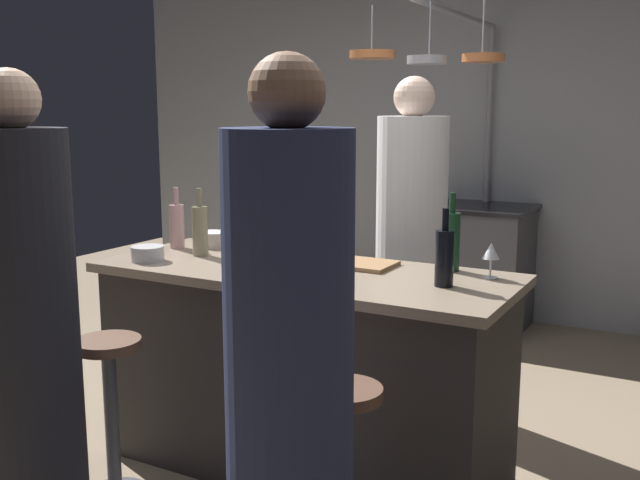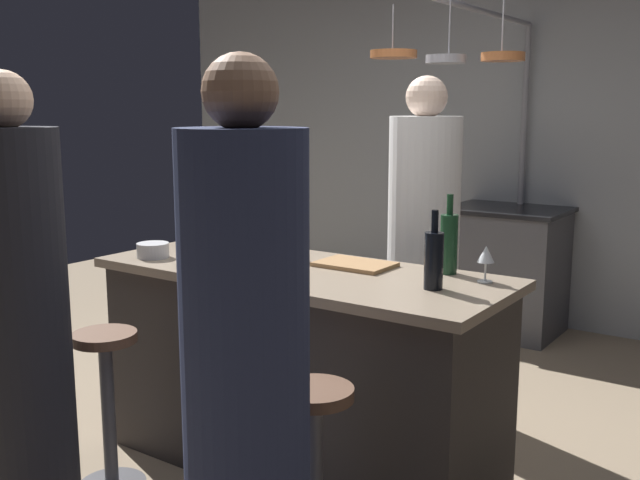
{
  "view_description": "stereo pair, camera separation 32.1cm",
  "coord_description": "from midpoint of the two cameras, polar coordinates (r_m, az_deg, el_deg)",
  "views": [
    {
      "loc": [
        1.53,
        -2.62,
        1.57
      ],
      "look_at": [
        0.0,
        0.15,
        1.0
      ],
      "focal_mm": 41.07,
      "sensor_mm": 36.0,
      "label": 1
    },
    {
      "loc": [
        1.8,
        -2.45,
        1.57
      ],
      "look_at": [
        0.0,
        0.15,
        1.0
      ],
      "focal_mm": 41.07,
      "sensor_mm": 36.0,
      "label": 2
    }
  ],
  "objects": [
    {
      "name": "overhead_pot_rack",
      "position": [
        4.66,
        13.97,
        11.06
      ],
      "size": [
        0.9,
        1.56,
        2.17
      ],
      "color": "gray",
      "rests_on": "ground_plane"
    },
    {
      "name": "kitchen_island",
      "position": [
        3.24,
        1.35,
        -10.0
      ],
      "size": [
        1.8,
        0.72,
        0.9
      ],
      "color": "#332D2B",
      "rests_on": "ground_plane"
    },
    {
      "name": "bar_stool_right",
      "position": [
        2.54,
        3.37,
        -17.88
      ],
      "size": [
        0.28,
        0.28,
        0.68
      ],
      "color": "#4C4C51",
      "rests_on": "ground_plane"
    },
    {
      "name": "cutting_board",
      "position": [
        3.16,
        5.66,
        -1.93
      ],
      "size": [
        0.32,
        0.22,
        0.02
      ],
      "primitive_type": "cube",
      "color": "#997047",
      "rests_on": "kitchen_island"
    },
    {
      "name": "mixing_bowl_blue",
      "position": [
        3.09,
        -1.85,
        -1.69
      ],
      "size": [
        0.18,
        0.18,
        0.07
      ],
      "primitive_type": "cylinder",
      "color": "#334C6B",
      "rests_on": "kitchen_island"
    },
    {
      "name": "mixing_bowl_steel",
      "position": [
        3.38,
        -10.26,
        -0.82
      ],
      "size": [
        0.15,
        0.15,
        0.07
      ],
      "primitive_type": "cylinder",
      "color": "#B7B7BC",
      "rests_on": "kitchen_island"
    },
    {
      "name": "pepper_mill",
      "position": [
        3.51,
        -3.82,
        0.91
      ],
      "size": [
        0.05,
        0.05,
        0.21
      ],
      "primitive_type": "cylinder",
      "color": "#382319",
      "rests_on": "kitchen_island"
    },
    {
      "name": "bar_stool_left",
      "position": [
        3.15,
        -13.36,
        -12.37
      ],
      "size": [
        0.28,
        0.28,
        0.68
      ],
      "color": "#4C4C51",
      "rests_on": "ground_plane"
    },
    {
      "name": "wine_bottle_white",
      "position": [
        3.43,
        -6.26,
        0.93
      ],
      "size": [
        0.07,
        0.07,
        0.31
      ],
      "color": "gray",
      "rests_on": "kitchen_island"
    },
    {
      "name": "potted_plant",
      "position": [
        4.95,
        -10.3,
        -4.88
      ],
      "size": [
        0.36,
        0.36,
        0.52
      ],
      "color": "brown",
      "rests_on": "ground_plane"
    },
    {
      "name": "wine_glass_near_right_guest",
      "position": [
        2.94,
        15.88,
        -1.25
      ],
      "size": [
        0.07,
        0.07,
        0.15
      ],
      "color": "silver",
      "rests_on": "kitchen_island"
    },
    {
      "name": "guest_left",
      "position": [
        2.81,
        -19.42,
        -6.51
      ],
      "size": [
        0.36,
        0.36,
        1.7
      ],
      "color": "black",
      "rests_on": "ground_plane"
    },
    {
      "name": "mixing_bowl_ceramic",
      "position": [
        3.65,
        -5.15,
        0.18
      ],
      "size": [
        0.14,
        0.14,
        0.07
      ],
      "primitive_type": "cylinder",
      "color": "silver",
      "rests_on": "kitchen_island"
    },
    {
      "name": "wine_glass_by_chef",
      "position": [
        2.86,
        -1.42,
        -1.18
      ],
      "size": [
        0.07,
        0.07,
        0.15
      ],
      "color": "silver",
      "rests_on": "kitchen_island"
    },
    {
      "name": "back_wall",
      "position": [
        5.65,
        17.64,
        6.97
      ],
      "size": [
        6.4,
        0.16,
        2.6
      ],
      "primitive_type": "cube",
      "color": "#9EA3A8",
      "rests_on": "ground_plane"
    },
    {
      "name": "wine_bottle_green",
      "position": [
        3.06,
        12.99,
        -0.23
      ],
      "size": [
        0.07,
        0.07,
        0.33
      ],
      "color": "#193D23",
      "rests_on": "kitchen_island"
    },
    {
      "name": "wine_glass_near_left_guest",
      "position": [
        3.26,
        0.93,
        0.23
      ],
      "size": [
        0.07,
        0.07,
        0.15
      ],
      "color": "silver",
      "rests_on": "kitchen_island"
    },
    {
      "name": "ground_plane",
      "position": [
        3.42,
        1.32,
        -17.14
      ],
      "size": [
        9.0,
        9.0,
        0.0
      ],
      "primitive_type": "plane",
      "color": "gray"
    },
    {
      "name": "guest_right",
      "position": [
        2.1,
        -1.36,
        -11.4
      ],
      "size": [
        0.36,
        0.36,
        1.72
      ],
      "color": "#262D4C",
      "rests_on": "ground_plane"
    },
    {
      "name": "chef",
      "position": [
        3.83,
        10.4,
        -1.53
      ],
      "size": [
        0.37,
        0.37,
        1.73
      ],
      "color": "white",
      "rests_on": "ground_plane"
    },
    {
      "name": "stove_range",
      "position": [
        5.38,
        15.88,
        -2.26
      ],
      "size": [
        0.8,
        0.64,
        0.89
      ],
      "color": "#47474C",
      "rests_on": "ground_plane"
    },
    {
      "name": "wine_bottle_dark",
      "position": [
        2.79,
        12.14,
        -1.49
      ],
      "size": [
        0.07,
        0.07,
        0.3
      ],
      "color": "black",
      "rests_on": "kitchen_island"
    },
    {
      "name": "wine_bottle_rose",
      "position": [
        3.64,
        -7.85,
        1.32
      ],
      "size": [
        0.07,
        0.07,
        0.3
      ],
      "color": "#B78C8E",
      "rests_on": "kitchen_island"
    }
  ]
}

